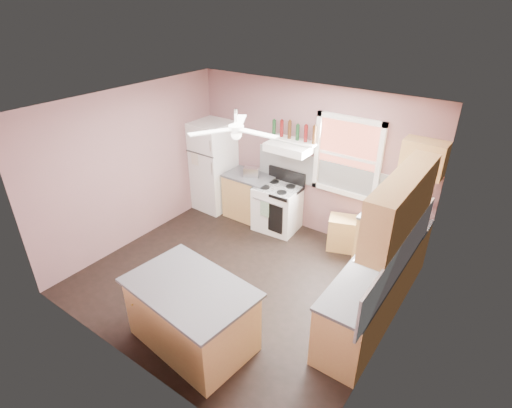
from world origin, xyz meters
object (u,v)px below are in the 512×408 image
Objects in this scene: stove at (277,208)px; cart at (344,235)px; island at (192,316)px; refrigerator at (212,166)px; toaster at (251,172)px.

cart is (1.32, 0.11, -0.15)m from stove.
stove and island have the same top height.
cart is at bearing 83.69° from island.
refrigerator reaches higher than island.
toaster is 0.19× the size of island.
cart is at bearing 3.86° from refrigerator.
refrigerator is 2.09× the size of stove.
stove reaches higher than cart.
island is (1.27, -3.00, -0.56)m from toaster.
refrigerator is at bearing 162.05° from cart.
toaster reaches higher than island.
refrigerator reaches higher than cart.
stove is 0.58× the size of island.
toaster is at bearing 172.57° from stove.
stove is at bearing 164.59° from cart.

